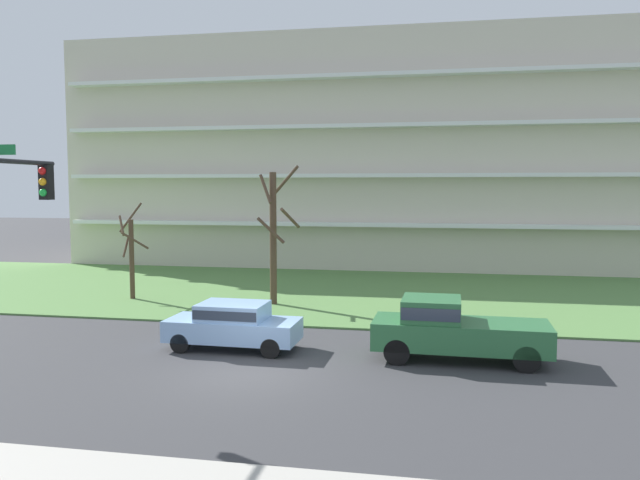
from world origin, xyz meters
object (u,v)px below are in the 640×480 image
(tree_left, at_px, (274,233))
(pickup_green_center_left, at_px, (452,328))
(sedan_blue_near_left, at_px, (233,324))
(tree_far_left, at_px, (131,254))

(tree_left, height_order, pickup_green_center_left, tree_left)
(tree_left, distance_m, pickup_green_center_left, 11.14)
(tree_left, distance_m, sedan_blue_near_left, 8.07)
(tree_far_left, distance_m, pickup_green_center_left, 16.76)
(tree_left, height_order, sedan_blue_near_left, tree_left)
(tree_far_left, height_order, tree_left, tree_left)
(tree_left, bearing_deg, pickup_green_center_left, -44.61)
(tree_far_left, bearing_deg, sedan_blue_near_left, -45.21)
(sedan_blue_near_left, bearing_deg, tree_far_left, -43.84)
(sedan_blue_near_left, bearing_deg, tree_left, -84.24)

